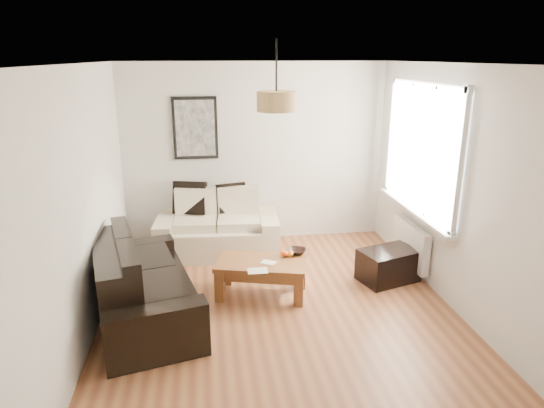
{
  "coord_description": "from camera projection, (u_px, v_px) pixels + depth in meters",
  "views": [
    {
      "loc": [
        -0.75,
        -4.52,
        2.67
      ],
      "look_at": [
        0.0,
        0.6,
        1.05
      ],
      "focal_mm": 31.37,
      "sensor_mm": 36.0,
      "label": 1
    }
  ],
  "objects": [
    {
      "name": "floor",
      "position": [
        280.0,
        312.0,
        5.17
      ],
      "size": [
        4.5,
        4.5,
        0.0
      ],
      "primitive_type": "plane",
      "color": "brown",
      "rests_on": "ground"
    },
    {
      "name": "ceiling",
      "position": [
        281.0,
        63.0,
        4.39
      ],
      "size": [
        3.8,
        4.5,
        0.0
      ],
      "primitive_type": null,
      "color": "white",
      "rests_on": "floor"
    },
    {
      "name": "wall_back",
      "position": [
        256.0,
        154.0,
        6.9
      ],
      "size": [
        3.8,
        0.04,
        2.6
      ],
      "primitive_type": null,
      "color": "silver",
      "rests_on": "floor"
    },
    {
      "name": "wall_front",
      "position": [
        345.0,
        312.0,
        2.65
      ],
      "size": [
        3.8,
        0.04,
        2.6
      ],
      "primitive_type": null,
      "color": "silver",
      "rests_on": "floor"
    },
    {
      "name": "wall_left",
      "position": [
        84.0,
        206.0,
        4.52
      ],
      "size": [
        0.04,
        4.5,
        2.6
      ],
      "primitive_type": null,
      "color": "silver",
      "rests_on": "floor"
    },
    {
      "name": "wall_right",
      "position": [
        457.0,
        191.0,
        5.04
      ],
      "size": [
        0.04,
        4.5,
        2.6
      ],
      "primitive_type": null,
      "color": "silver",
      "rests_on": "floor"
    },
    {
      "name": "window_bay",
      "position": [
        423.0,
        149.0,
        5.7
      ],
      "size": [
        0.14,
        1.9,
        1.6
      ],
      "primitive_type": null,
      "color": "white",
      "rests_on": "wall_right"
    },
    {
      "name": "radiator",
      "position": [
        411.0,
        243.0,
        6.06
      ],
      "size": [
        0.1,
        0.9,
        0.52
      ],
      "primitive_type": "cube",
      "color": "white",
      "rests_on": "wall_right"
    },
    {
      "name": "poster",
      "position": [
        195.0,
        128.0,
        6.64
      ],
      "size": [
        0.62,
        0.04,
        0.87
      ],
      "primitive_type": null,
      "color": "black",
      "rests_on": "wall_back"
    },
    {
      "name": "pendant_shade",
      "position": [
        276.0,
        101.0,
        4.78
      ],
      "size": [
        0.4,
        0.4,
        0.2
      ],
      "primitive_type": "cylinder",
      "color": "tan",
      "rests_on": "ceiling"
    },
    {
      "name": "loveseat_cream",
      "position": [
        218.0,
        224.0,
        6.64
      ],
      "size": [
        1.74,
        1.02,
        0.84
      ],
      "primitive_type": null,
      "rotation": [
        0.0,
        0.0,
        -0.06
      ],
      "color": "beige",
      "rests_on": "floor"
    },
    {
      "name": "sofa_leather",
      "position": [
        144.0,
        281.0,
        4.98
      ],
      "size": [
        1.35,
        2.07,
        0.82
      ],
      "primitive_type": null,
      "rotation": [
        0.0,
        0.0,
        1.81
      ],
      "color": "black",
      "rests_on": "floor"
    },
    {
      "name": "coffee_table",
      "position": [
        262.0,
        278.0,
        5.5
      ],
      "size": [
        1.13,
        0.81,
        0.42
      ],
      "primitive_type": null,
      "rotation": [
        0.0,
        0.0,
        -0.27
      ],
      "color": "brown",
      "rests_on": "floor"
    },
    {
      "name": "ottoman",
      "position": [
        388.0,
        265.0,
        5.86
      ],
      "size": [
        0.8,
        0.63,
        0.4
      ],
      "primitive_type": "cube",
      "rotation": [
        0.0,
        0.0,
        0.31
      ],
      "color": "black",
      "rests_on": "floor"
    },
    {
      "name": "cushion_left",
      "position": [
        190.0,
        198.0,
        6.68
      ],
      "size": [
        0.48,
        0.26,
        0.46
      ],
      "primitive_type": "cube",
      "rotation": [
        0.0,
        0.0,
        -0.27
      ],
      "color": "black",
      "rests_on": "loveseat_cream"
    },
    {
      "name": "cushion_right",
      "position": [
        231.0,
        198.0,
        6.77
      ],
      "size": [
        0.43,
        0.23,
        0.41
      ],
      "primitive_type": "cube",
      "rotation": [
        0.0,
        0.0,
        0.25
      ],
      "color": "black",
      "rests_on": "loveseat_cream"
    },
    {
      "name": "fruit_bowl",
      "position": [
        297.0,
        251.0,
        5.64
      ],
      "size": [
        0.28,
        0.28,
        0.06
      ],
      "primitive_type": "imported",
      "rotation": [
        0.0,
        0.0,
        -0.32
      ],
      "color": "black",
      "rests_on": "coffee_table"
    },
    {
      "name": "orange_a",
      "position": [
        286.0,
        254.0,
        5.54
      ],
      "size": [
        0.07,
        0.07,
        0.06
      ],
      "primitive_type": "sphere",
      "rotation": [
        0.0,
        0.0,
        0.1
      ],
      "color": "#ED5113",
      "rests_on": "fruit_bowl"
    },
    {
      "name": "orange_b",
      "position": [
        290.0,
        254.0,
        5.55
      ],
      "size": [
        0.07,
        0.07,
        0.07
      ],
      "primitive_type": "sphere",
      "rotation": [
        0.0,
        0.0,
        -0.01
      ],
      "color": "orange",
      "rests_on": "fruit_bowl"
    },
    {
      "name": "orange_c",
      "position": [
        283.0,
        253.0,
        5.55
      ],
      "size": [
        0.08,
        0.08,
        0.07
      ],
      "primitive_type": "sphere",
      "rotation": [
        0.0,
        0.0,
        -0.12
      ],
      "color": "#E65A13",
      "rests_on": "fruit_bowl"
    },
    {
      "name": "papers",
      "position": [
        258.0,
        271.0,
        5.19
      ],
      "size": [
        0.22,
        0.16,
        0.01
      ],
      "primitive_type": "cube",
      "rotation": [
        0.0,
        0.0,
        -0.02
      ],
      "color": "beige",
      "rests_on": "coffee_table"
    }
  ]
}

